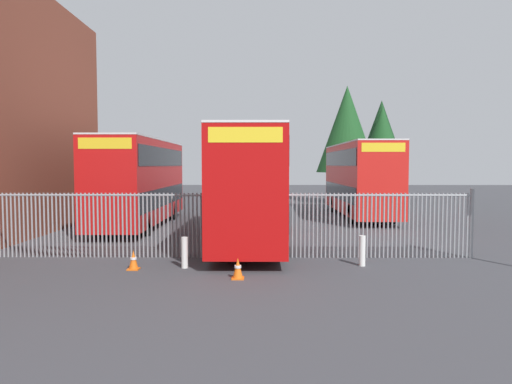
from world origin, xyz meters
TOP-DOWN VIEW (x-y plane):
  - ground_plane at (0.00, 8.00)m, footprint 100.00×100.00m
  - palisade_fence at (-0.77, 0.00)m, footprint 16.29×0.14m
  - double_decker_bus_near_gate at (-0.25, 3.02)m, footprint 2.54×10.81m
  - double_decker_bus_behind_fence_left at (-5.96, 8.13)m, footprint 2.54×10.81m
  - double_decker_bus_behind_fence_right at (6.17, 12.50)m, footprint 2.54×10.81m
  - bollard_near_left at (-2.13, -1.63)m, footprint 0.20×0.20m
  - bollard_center_front at (3.35, -1.30)m, footprint 0.20×0.20m
  - traffic_cone_by_gate at (-0.44, -2.99)m, footprint 0.34×0.34m
  - traffic_cone_mid_forecourt at (-3.63, -1.87)m, footprint 0.34×0.34m
  - tree_tall_back at (7.27, 22.73)m, footprint 4.92×4.92m
  - tree_short_side at (10.86, 25.46)m, footprint 4.18×4.18m
  - tree_mid_row at (11.13, 26.80)m, footprint 4.74×4.74m

SIDE VIEW (x-z plane):
  - ground_plane at x=0.00m, z-range 0.00..0.00m
  - traffic_cone_by_gate at x=-0.44m, z-range -0.01..0.58m
  - traffic_cone_mid_forecourt at x=-3.63m, z-range -0.01..0.58m
  - bollard_near_left at x=-2.13m, z-range 0.00..0.95m
  - bollard_center_front at x=3.35m, z-range 0.00..0.95m
  - palisade_fence at x=-0.77m, z-range 0.01..2.36m
  - double_decker_bus_near_gate at x=-0.25m, z-range 0.21..4.63m
  - double_decker_bus_behind_fence_left at x=-5.96m, z-range 0.21..4.63m
  - double_decker_bus_behind_fence_right at x=6.17m, z-range 0.21..4.63m
  - tree_short_side at x=10.86m, z-range 1.15..9.45m
  - tree_mid_row at x=11.13m, z-range 1.09..10.05m
  - tree_tall_back at x=7.27m, z-range 1.27..10.86m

